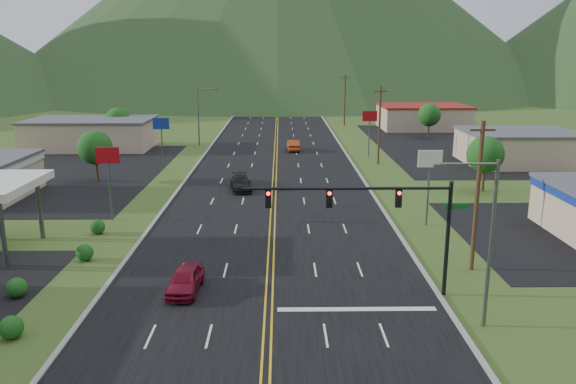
{
  "coord_description": "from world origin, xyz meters",
  "views": [
    {
      "loc": [
        0.71,
        -17.15,
        14.14
      ],
      "look_at": [
        1.23,
        21.65,
        4.5
      ],
      "focal_mm": 35.0,
      "sensor_mm": 36.0,
      "label": 1
    }
  ],
  "objects_px": {
    "streetlight_east": "(486,233)",
    "car_red_far": "(293,146)",
    "streetlight_west": "(200,113)",
    "car_dark_mid": "(241,184)",
    "car_red_near": "(185,280)",
    "traffic_signal": "(380,210)"
  },
  "relations": [
    {
      "from": "streetlight_west",
      "to": "car_red_far",
      "type": "height_order",
      "value": "streetlight_west"
    },
    {
      "from": "car_dark_mid",
      "to": "traffic_signal",
      "type": "bearing_deg",
      "value": -78.25
    },
    {
      "from": "streetlight_west",
      "to": "car_red_near",
      "type": "distance_m",
      "value": 55.95
    },
    {
      "from": "streetlight_east",
      "to": "car_red_far",
      "type": "distance_m",
      "value": 55.98
    },
    {
      "from": "streetlight_east",
      "to": "car_red_near",
      "type": "distance_m",
      "value": 17.48
    },
    {
      "from": "streetlight_west",
      "to": "car_red_far",
      "type": "xyz_separation_m",
      "value": [
        14.28,
        -4.85,
        -4.39
      ]
    },
    {
      "from": "traffic_signal",
      "to": "streetlight_west",
      "type": "bearing_deg",
      "value": 107.97
    },
    {
      "from": "traffic_signal",
      "to": "streetlight_west",
      "type": "relative_size",
      "value": 1.46
    },
    {
      "from": "streetlight_west",
      "to": "car_red_near",
      "type": "relative_size",
      "value": 2.05
    },
    {
      "from": "streetlight_west",
      "to": "car_dark_mid",
      "type": "distance_m",
      "value": 30.82
    },
    {
      "from": "streetlight_east",
      "to": "streetlight_west",
      "type": "height_order",
      "value": "same"
    },
    {
      "from": "streetlight_west",
      "to": "car_dark_mid",
      "type": "xyz_separation_m",
      "value": [
        8.21,
        -29.37,
        -4.45
      ]
    },
    {
      "from": "streetlight_east",
      "to": "car_red_far",
      "type": "xyz_separation_m",
      "value": [
        -8.58,
        55.15,
        -4.39
      ]
    },
    {
      "from": "streetlight_west",
      "to": "car_red_far",
      "type": "distance_m",
      "value": 15.71
    },
    {
      "from": "car_dark_mid",
      "to": "streetlight_east",
      "type": "bearing_deg",
      "value": -73.18
    },
    {
      "from": "streetlight_east",
      "to": "car_dark_mid",
      "type": "height_order",
      "value": "streetlight_east"
    },
    {
      "from": "traffic_signal",
      "to": "car_red_far",
      "type": "relative_size",
      "value": 2.71
    },
    {
      "from": "streetlight_west",
      "to": "car_dark_mid",
      "type": "height_order",
      "value": "streetlight_west"
    },
    {
      "from": "car_red_far",
      "to": "streetlight_east",
      "type": "bearing_deg",
      "value": 95.98
    },
    {
      "from": "streetlight_west",
      "to": "traffic_signal",
      "type": "bearing_deg",
      "value": -72.03
    },
    {
      "from": "streetlight_east",
      "to": "car_dark_mid",
      "type": "bearing_deg",
      "value": 115.55
    },
    {
      "from": "car_red_near",
      "to": "car_dark_mid",
      "type": "height_order",
      "value": "car_red_near"
    }
  ]
}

